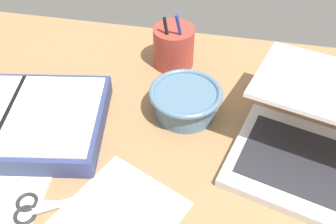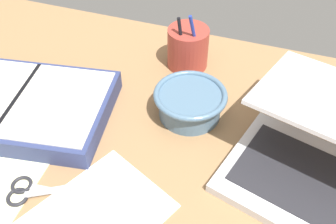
# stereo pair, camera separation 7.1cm
# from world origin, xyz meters

# --- Properties ---
(desk_top) EXTENTS (1.40, 1.00, 0.02)m
(desk_top) POSITION_xyz_m (0.00, 0.00, 0.01)
(desk_top) COLOR #936D47
(desk_top) RESTS_ON ground
(laptop) EXTENTS (0.41, 0.40, 0.15)m
(laptop) POSITION_xyz_m (0.30, 0.10, 0.07)
(laptop) COLOR silver
(laptop) RESTS_ON desk_top
(bowl) EXTENTS (0.15, 0.15, 0.06)m
(bowl) POSITION_xyz_m (0.01, 0.18, 0.05)
(bowl) COLOR slate
(bowl) RESTS_ON desk_top
(pen_cup) EXTENTS (0.10, 0.10, 0.16)m
(pen_cup) POSITION_xyz_m (-0.04, 0.35, 0.07)
(pen_cup) COLOR #9E382D
(pen_cup) RESTS_ON desk_top
(planner) EXTENTS (0.41, 0.31, 0.05)m
(planner) POSITION_xyz_m (-0.33, 0.07, 0.04)
(planner) COLOR navy
(planner) RESTS_ON desk_top
(scissors) EXTENTS (0.13, 0.08, 0.01)m
(scissors) POSITION_xyz_m (-0.20, -0.10, 0.02)
(scissors) COLOR #B7B7BC
(scissors) RESTS_ON desk_top
(paper_sheet_beside_planner) EXTENTS (0.17, 0.28, 0.00)m
(paper_sheet_beside_planner) POSITION_xyz_m (-0.27, -0.08, 0.02)
(paper_sheet_beside_planner) COLOR #F4EFB2
(paper_sheet_beside_planner) RESTS_ON desk_top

